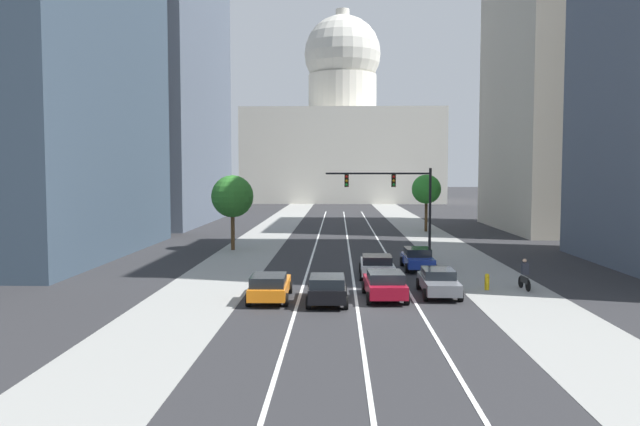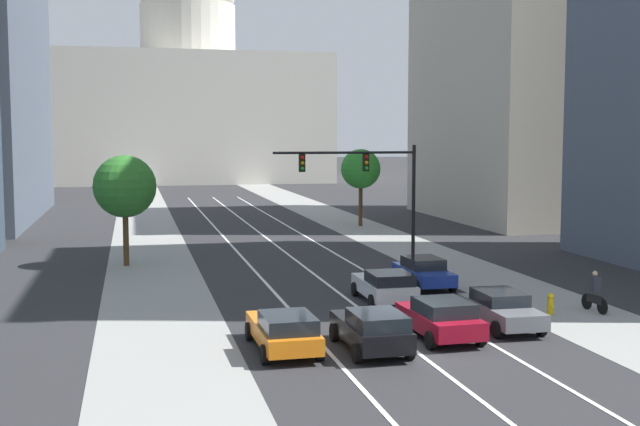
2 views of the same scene
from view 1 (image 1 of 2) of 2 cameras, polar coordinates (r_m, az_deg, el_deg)
ground_plane at (r=70.08m, az=2.44°, el=-1.46°), size 400.00×400.00×0.00m
sidewalk_left at (r=65.51m, az=-4.73°, el=-1.83°), size 4.88×130.00×0.01m
sidewalk_right at (r=65.74m, az=9.69°, el=-1.85°), size 4.88×130.00×0.01m
lane_stripe_left at (r=55.19m, az=-0.37°, el=-2.87°), size 0.16×90.00×0.01m
lane_stripe_center at (r=55.16m, az=2.64°, el=-2.87°), size 0.16×90.00×0.01m
lane_stripe_right at (r=55.29m, az=5.65°, el=-2.87°), size 0.16×90.00×0.01m
office_tower_far_left at (r=84.90m, az=-17.13°, el=15.53°), size 20.73×30.88×47.76m
office_tower_far_right at (r=74.59m, az=22.76°, el=10.84°), size 16.71×22.82×31.80m
capitol_building at (r=137.85m, az=2.09°, el=7.10°), size 42.03×28.45×42.26m
car_orange at (r=31.01m, az=-4.69°, el=-6.78°), size 2.09×4.70×1.40m
car_crimson at (r=31.38m, az=6.04°, el=-6.61°), size 2.20×4.25×1.45m
car_gray at (r=32.85m, az=10.96°, el=-6.26°), size 2.00×4.56×1.37m
car_black at (r=30.17m, az=0.67°, el=-6.99°), size 2.04×4.25×1.46m
car_white at (r=37.77m, az=5.28°, el=-4.85°), size 2.18×4.37×1.44m
car_blue at (r=41.13m, az=9.06°, el=-4.18°), size 1.98×4.43×1.43m
traffic_signal_mast at (r=47.05m, az=7.18°, el=1.93°), size 8.06×0.39×6.75m
fire_hydrant at (r=34.88m, az=15.27°, el=-6.17°), size 0.26×0.35×0.91m
cyclist at (r=35.44m, az=18.50°, el=-5.44°), size 0.38×1.70×1.72m
street_tree_near_right at (r=67.33m, az=9.86°, el=2.18°), size 3.17×3.17×6.19m
street_tree_mid_left at (r=50.99m, az=-8.14°, el=1.53°), size 3.48×3.48×6.19m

